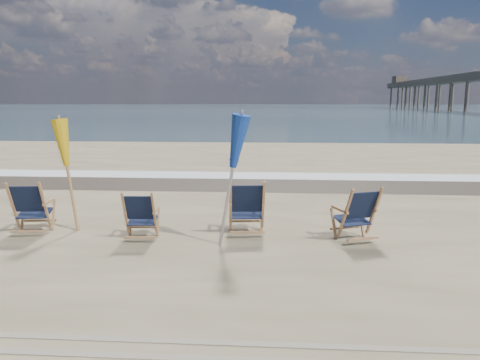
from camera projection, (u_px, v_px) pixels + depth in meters
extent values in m
plane|color=#3C5563|center=(271.00, 108.00, 132.68)|extent=(400.00, 400.00, 0.00)
cube|color=silver|center=(253.00, 175.00, 14.99)|extent=(200.00, 1.40, 0.01)
cube|color=#42362A|center=(251.00, 184.00, 13.52)|extent=(200.00, 2.60, 0.00)
cylinder|color=#A7764B|center=(69.00, 176.00, 8.57)|extent=(0.06, 0.06, 2.05)
cone|color=gold|center=(67.00, 146.00, 8.48)|extent=(0.30, 0.30, 0.85)
cylinder|color=#A5A5AD|center=(229.00, 181.00, 7.57)|extent=(0.06, 0.06, 2.18)
cone|color=navy|center=(229.00, 143.00, 7.46)|extent=(0.30, 0.30, 0.85)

